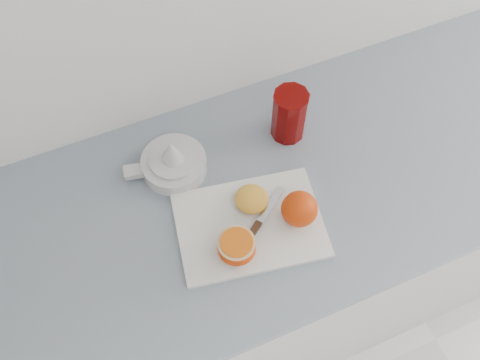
# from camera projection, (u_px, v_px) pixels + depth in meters

# --- Properties ---
(counter) EXTENTS (2.62, 0.64, 0.89)m
(counter) POSITION_uv_depth(u_px,v_px,m) (235.00, 271.00, 1.61)
(counter) COLOR silver
(counter) RESTS_ON ground
(cutting_board) EXTENTS (0.36, 0.28, 0.01)m
(cutting_board) POSITION_uv_depth(u_px,v_px,m) (250.00, 225.00, 1.19)
(cutting_board) COLOR white
(cutting_board) RESTS_ON counter
(whole_orange) EXTENTS (0.08, 0.08, 0.08)m
(whole_orange) POSITION_uv_depth(u_px,v_px,m) (299.00, 209.00, 1.15)
(whole_orange) COLOR #DA5210
(whole_orange) RESTS_ON cutting_board
(half_orange) EXTENTS (0.08, 0.08, 0.05)m
(half_orange) POSITION_uv_depth(u_px,v_px,m) (237.00, 247.00, 1.12)
(half_orange) COLOR #DA5210
(half_orange) RESTS_ON cutting_board
(squeezed_shell) EXTENTS (0.08, 0.08, 0.03)m
(squeezed_shell) POSITION_uv_depth(u_px,v_px,m) (251.00, 199.00, 1.19)
(squeezed_shell) COLOR gold
(squeezed_shell) RESTS_ON cutting_board
(paring_knife) EXTENTS (0.16, 0.12, 0.01)m
(paring_knife) POSITION_uv_depth(u_px,v_px,m) (254.00, 230.00, 1.17)
(paring_knife) COLOR #4D2D1A
(paring_knife) RESTS_ON cutting_board
(citrus_juicer) EXTENTS (0.20, 0.15, 0.10)m
(citrus_juicer) POSITION_uv_depth(u_px,v_px,m) (173.00, 162.00, 1.24)
(citrus_juicer) COLOR silver
(citrus_juicer) RESTS_ON counter
(red_tumbler) EXTENTS (0.09, 0.09, 0.14)m
(red_tumbler) POSITION_uv_depth(u_px,v_px,m) (289.00, 116.00, 1.27)
(red_tumbler) COLOR #620100
(red_tumbler) RESTS_ON counter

